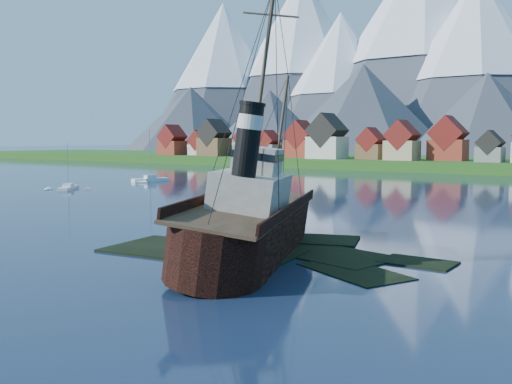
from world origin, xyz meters
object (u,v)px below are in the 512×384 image
Objects in this scene: tugboat_wreck at (257,221)px; sailboat_c at (267,180)px; sailboat_a at (68,188)px; sailboat_b at (150,180)px.

tugboat_wreck reaches higher than sailboat_c.
sailboat_a is at bearing 133.66° from tugboat_wreck.
sailboat_c is at bearing 29.46° from sailboat_a.
sailboat_c is at bearing 101.57° from tugboat_wreck.
sailboat_a is 0.76× the size of sailboat_b.
sailboat_b is (-72.76, 56.83, -2.75)m from tugboat_wreck.
sailboat_a is at bearing -154.40° from sailboat_c.
sailboat_c is (-50.94, 75.83, -2.83)m from tugboat_wreck.
sailboat_a is 48.53m from sailboat_c.
tugboat_wreck is 91.40m from sailboat_c.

